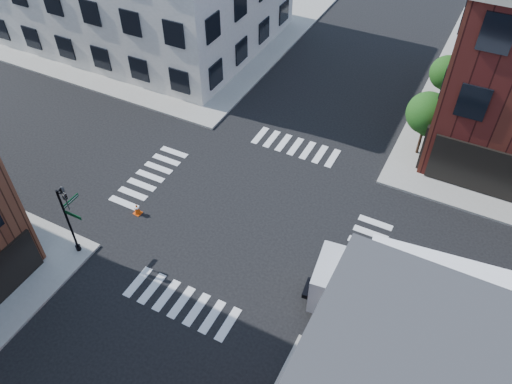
{
  "coord_description": "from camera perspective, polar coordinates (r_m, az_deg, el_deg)",
  "views": [
    {
      "loc": [
        9.82,
        -17.83,
        21.33
      ],
      "look_at": [
        0.85,
        -0.5,
        2.5
      ],
      "focal_mm": 35.0,
      "sensor_mm": 36.0,
      "label": 1
    }
  ],
  "objects": [
    {
      "name": "ground",
      "position": [
        29.49,
        -1.03,
        -2.37
      ],
      "size": [
        120.0,
        120.0,
        0.0
      ],
      "primitive_type": "plane",
      "color": "black",
      "rests_on": "ground"
    },
    {
      "name": "box_truck",
      "position": [
        24.2,
        17.74,
        -11.61
      ],
      "size": [
        9.34,
        3.8,
        4.13
      ],
      "rotation": [
        0.0,
        0.0,
        0.12
      ],
      "color": "white",
      "rests_on": "ground"
    },
    {
      "name": "signal_pole",
      "position": [
        27.19,
        -20.62,
        -2.4
      ],
      "size": [
        1.29,
        1.24,
        4.6
      ],
      "color": "black",
      "rests_on": "ground"
    },
    {
      "name": "traffic_cone",
      "position": [
        29.99,
        -13.45,
        -1.88
      ],
      "size": [
        0.48,
        0.48,
        0.79
      ],
      "rotation": [
        0.0,
        0.0,
        -0.13
      ],
      "color": "#E6480A",
      "rests_on": "ground"
    },
    {
      "name": "tree_far",
      "position": [
        38.58,
        21.03,
        12.4
      ],
      "size": [
        2.43,
        2.43,
        4.07
      ],
      "color": "black",
      "rests_on": "ground"
    },
    {
      "name": "tree_near",
      "position": [
        33.3,
        19.08,
        8.28
      ],
      "size": [
        2.69,
        2.69,
        4.49
      ],
      "color": "black",
      "rests_on": "ground"
    },
    {
      "name": "sidewalk_nw",
      "position": [
        53.94,
        -10.85,
        20.04
      ],
      "size": [
        30.0,
        30.0,
        0.15
      ],
      "primitive_type": "cube",
      "color": "gray",
      "rests_on": "ground"
    }
  ]
}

